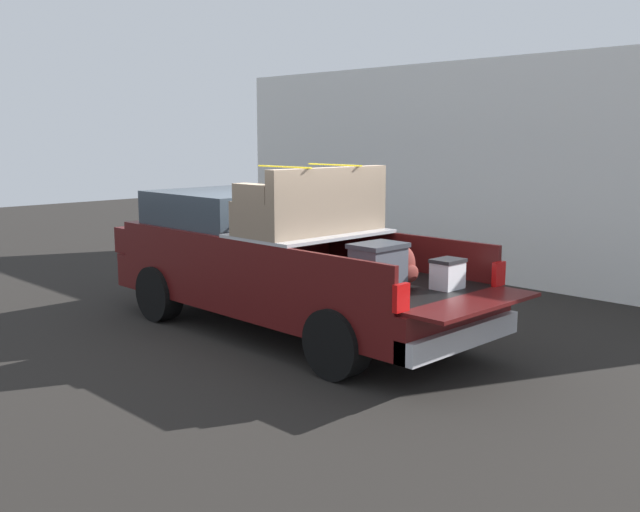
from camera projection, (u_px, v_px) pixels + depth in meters
The scene contains 4 objects.
ground_plane at pixel (289, 332), 9.63m from camera, with size 40.00×40.00×0.00m, color black.
pickup_truck at pixel (271, 259), 9.72m from camera, with size 6.05×2.06×2.23m.
building_facade at pixel (467, 171), 13.18m from camera, with size 11.51×0.36×3.92m, color white.
trash_can at pixel (311, 250), 13.35m from camera, with size 0.60×0.60×0.98m.
Camera 1 is at (-6.94, 6.25, 2.59)m, focal length 40.45 mm.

